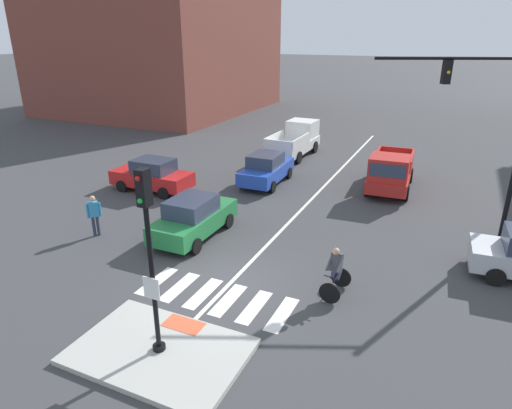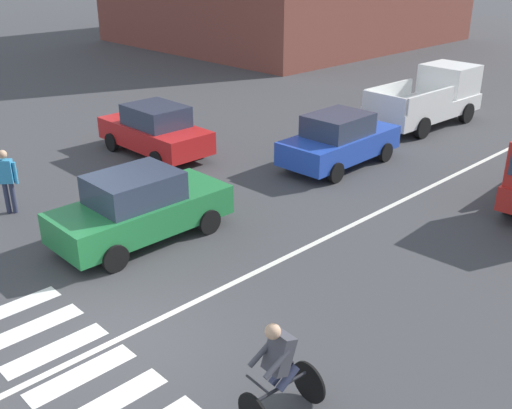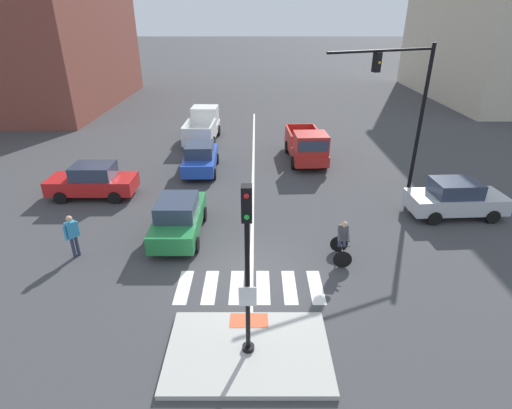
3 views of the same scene
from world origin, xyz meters
name	(u,v)px [view 1 (image 1 of 3)]	position (x,y,z in m)	size (l,w,h in m)	color
ground_plane	(228,284)	(0.00, 0.00, 0.00)	(300.00, 300.00, 0.00)	#3D3D3F
traffic_island	(160,351)	(0.00, -3.63, 0.07)	(4.29, 2.87, 0.15)	#B2AFA8
tactile_pad_front	(183,324)	(0.00, -2.55, 0.15)	(1.10, 0.60, 0.01)	#DB5B38
signal_pole	(149,248)	(0.00, -3.64, 2.97)	(0.44, 0.38, 4.68)	black
crosswalk_stripe_a	(157,281)	(-2.18, -0.80, 0.00)	(0.44, 1.80, 0.01)	silver
crosswalk_stripe_b	(180,287)	(-1.31, -0.80, 0.00)	(0.44, 1.80, 0.01)	silver
crosswalk_stripe_c	(203,293)	(-0.44, -0.80, 0.00)	(0.44, 1.80, 0.01)	silver
crosswalk_stripe_d	(228,300)	(0.44, -0.80, 0.00)	(0.44, 1.80, 0.01)	silver
crosswalk_stripe_e	(254,307)	(1.31, -0.80, 0.00)	(0.44, 1.80, 0.01)	silver
crosswalk_stripe_f	(282,314)	(2.18, -0.80, 0.00)	(0.44, 1.80, 0.01)	silver
lane_centre_line	(321,190)	(0.05, 10.00, 0.00)	(0.14, 28.00, 0.01)	silver
traffic_light_mast	(495,121)	(7.13, 7.12, 4.58)	(5.21, 2.37, 6.95)	black
building_corner_right	(161,48)	(-22.46, 28.15, 6.04)	(18.67, 20.17, 12.03)	brown
car_green_westbound_near	(194,217)	(-2.87, 2.60, 0.81)	(1.85, 4.10, 1.64)	#237A3D
car_blue_westbound_far	(266,169)	(-2.91, 9.83, 0.81)	(1.93, 4.15, 1.64)	#2347B7
car_red_cross_left	(152,175)	(-7.68, 6.39, 0.81)	(4.10, 1.85, 1.64)	red
pickup_truck_white_westbound_distant	(296,140)	(-3.50, 16.05, 0.98)	(2.18, 5.16, 2.08)	white
pickup_truck_red_eastbound_far	(390,172)	(3.21, 11.30, 0.98)	(2.26, 5.19, 2.08)	red
cyclist	(336,270)	(3.27, 0.77, 0.87)	(0.73, 1.13, 1.68)	black
pedestrian_at_curb_left	(94,212)	(-6.43, 1.06, 0.98)	(0.40, 0.44, 1.67)	#2D334C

